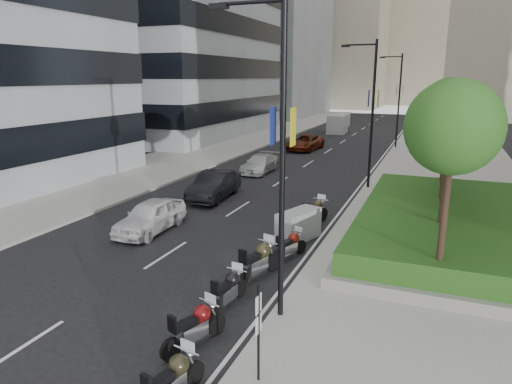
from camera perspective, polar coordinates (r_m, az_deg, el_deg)
The scene contains 30 objects.
ground at distance 14.89m, azimuth -14.64°, elevation -13.77°, with size 160.00×160.00×0.00m, color black.
sidewalk_right at distance 41.00m, azimuth 22.80°, elevation 3.57°, with size 10.00×100.00×0.15m, color #9E9B93.
sidewalk_left at distance 45.66m, azimuth -4.59°, elevation 5.62°, with size 8.00×100.00×0.15m, color #9E9B93.
lane_edge at distance 41.24m, azimuth 15.42°, elevation 4.13°, with size 0.12×100.00×0.01m, color silver.
lane_centre at distance 42.11m, azimuth 8.37°, elevation 4.69°, with size 0.12×100.00×0.01m, color silver.
building_grey_far at distance 86.98m, azimuth 0.07°, elevation 19.59°, with size 22.00×26.00×30.00m, color gray.
building_cream_left at distance 113.92m, azimuth 9.00°, elevation 19.17°, with size 26.00×24.00×34.00m, color #B7AD93.
building_cream_centre at distance 131.13m, azimuth 20.18°, elevation 18.72°, with size 30.00×24.00×38.00m, color #B7AD93.
planter at distance 21.52m, azimuth 25.84°, elevation -4.90°, with size 10.00×14.00×0.40m, color gray.
hedge at distance 21.35m, azimuth 26.01°, elevation -3.37°, with size 9.40×13.40×0.80m, color #165018.
tree_0 at distance 14.50m, azimuth 23.45°, elevation 7.33°, with size 2.80×2.80×6.30m.
tree_1 at distance 18.48m, azimuth 23.24°, elevation 8.60°, with size 2.80×2.80×6.30m.
tree_2 at distance 22.47m, azimuth 23.10°, elevation 9.41°, with size 2.80×2.80×6.30m.
tree_3 at distance 26.46m, azimuth 23.00°, elevation 9.98°, with size 2.80×2.80×6.30m.
lamp_post_0 at distance 12.23m, azimuth 2.65°, elevation 5.71°, with size 2.34×0.45×9.00m.
lamp_post_1 at distance 28.76m, azimuth 14.08°, elevation 10.21°, with size 2.34×0.45×9.00m.
lamp_post_2 at distance 46.63m, azimuth 17.29°, elevation 11.38°, with size 2.34×0.45×9.00m.
parking_sign at distance 10.55m, azimuth 0.32°, elevation -16.68°, with size 0.06×0.32×2.50m.
motorcycle_0 at distance 10.71m, azimuth -10.44°, elevation -22.16°, with size 0.71×2.10×1.05m.
motorcycle_1 at distance 12.45m, azimuth -7.57°, elevation -16.27°, with size 0.94×2.11×1.09m.
motorcycle_2 at distance 14.25m, azimuth -3.47°, elevation -12.08°, with size 0.71×2.12×1.06m.
motorcycle_3 at distance 16.02m, azimuth 0.28°, elevation -8.61°, with size 0.98×2.40×1.23m.
motorcycle_4 at distance 17.80m, azimuth 4.30°, elevation -6.68°, with size 0.91×1.91×1.00m.
motorcycle_5 at distance 19.70m, azimuth 5.33°, elevation -4.21°, with size 1.58×2.36×1.33m.
motorcycle_6 at distance 21.81m, azimuth 7.36°, elevation -2.53°, with size 0.94×2.32×1.18m.
car_a at distance 21.29m, azimuth -13.07°, elevation -2.94°, with size 1.71×4.24×1.45m, color white.
car_b at distance 26.40m, azimuth -5.27°, elevation 0.83°, with size 1.66×4.75×1.57m, color black.
car_c at distance 33.68m, azimuth 0.50°, elevation 3.58°, with size 1.83×4.50×1.31m, color #B9BABC.
car_d at distance 44.28m, azimuth 6.15°, elevation 6.18°, with size 2.43×5.26×1.46m, color #641F0B.
delivery_van at distance 58.85m, azimuth 10.27°, elevation 8.32°, with size 2.20×5.39×2.24m.
Camera 1 is at (8.12, -10.42, 6.87)m, focal length 32.00 mm.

